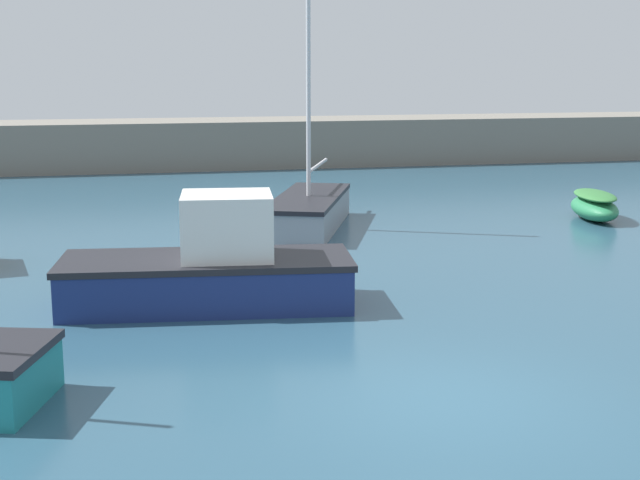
# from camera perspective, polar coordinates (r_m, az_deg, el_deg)

# --- Properties ---
(ground_plane) EXTENTS (120.00, 120.00, 0.20)m
(ground_plane) POSITION_cam_1_polar(r_m,az_deg,el_deg) (12.59, 7.83, -10.48)
(ground_plane) COLOR #284C60
(harbor_breakwater) EXTENTS (52.77, 3.96, 2.06)m
(harbor_breakwater) POSITION_cam_1_polar(r_m,az_deg,el_deg) (40.19, -6.65, 6.18)
(harbor_breakwater) COLOR slate
(harbor_breakwater) RESTS_ON ground_plane
(rowboat_with_red_cover) EXTENTS (1.78, 2.96, 0.84)m
(rowboat_with_red_cover) POSITION_cam_1_polar(r_m,az_deg,el_deg) (27.47, 17.15, 2.13)
(rowboat_with_red_cover) COLOR #287A4C
(rowboat_with_red_cover) RESTS_ON ground_plane
(cabin_cruiser_white) EXTENTS (5.68, 2.70, 2.15)m
(cabin_cruiser_white) POSITION_cam_1_polar(r_m,az_deg,el_deg) (16.96, -6.94, -1.82)
(cabin_cruiser_white) COLOR navy
(cabin_cruiser_white) RESTS_ON ground_plane
(sailboat_tall_mast) EXTENTS (3.53, 5.94, 6.95)m
(sailboat_tall_mast) POSITION_cam_1_polar(r_m,az_deg,el_deg) (24.86, -0.73, 1.92)
(sailboat_tall_mast) COLOR gray
(sailboat_tall_mast) RESTS_ON ground_plane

